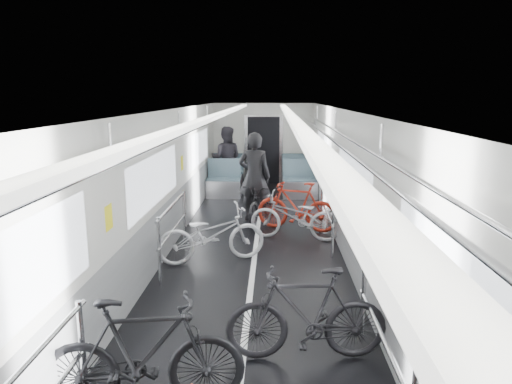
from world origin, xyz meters
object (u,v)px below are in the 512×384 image
(bike_right_near, at_px, (307,314))
(bike_right_far, at_px, (297,206))
(bike_aisle, at_px, (261,202))
(person_standing, at_px, (254,177))
(person_seated, at_px, (226,158))
(bike_right_mid, at_px, (295,217))
(bike_left_far, at_px, (211,234))
(bike_left_mid, at_px, (143,355))

(bike_right_near, relative_size, bike_right_far, 1.00)
(bike_aisle, height_order, person_standing, person_standing)
(bike_right_far, bearing_deg, person_seated, -137.82)
(bike_right_mid, bearing_deg, bike_right_near, 10.00)
(bike_left_far, xyz_separation_m, bike_right_far, (1.45, 1.80, 0.03))
(person_standing, height_order, person_seated, person_standing)
(person_standing, bearing_deg, bike_right_far, 147.49)
(bike_right_far, height_order, bike_aisle, bike_right_far)
(bike_left_mid, height_order, bike_left_far, bike_left_mid)
(bike_right_far, bearing_deg, person_standing, -113.36)
(bike_right_near, bearing_deg, bike_right_far, 174.60)
(bike_right_near, distance_m, bike_right_far, 4.52)
(bike_right_far, height_order, person_seated, person_seated)
(bike_right_mid, bearing_deg, person_seated, -148.16)
(person_standing, bearing_deg, bike_left_mid, 92.20)
(bike_aisle, height_order, person_seated, person_seated)
(bike_right_mid, bearing_deg, bike_left_mid, -6.47)
(person_standing, bearing_deg, bike_right_mid, 129.33)
(bike_right_mid, distance_m, bike_aisle, 1.42)
(bike_left_far, bearing_deg, person_seated, -15.81)
(bike_left_far, relative_size, bike_right_near, 1.07)
(bike_left_mid, relative_size, bike_right_mid, 1.02)
(bike_left_mid, distance_m, bike_right_mid, 4.97)
(bike_aisle, relative_size, person_standing, 0.82)
(bike_left_far, relative_size, bike_aisle, 1.12)
(bike_aisle, bearing_deg, bike_right_far, -27.53)
(bike_left_mid, xyz_separation_m, bike_right_near, (1.42, 0.83, -0.02))
(bike_aisle, distance_m, person_standing, 0.57)
(bike_left_mid, relative_size, bike_left_far, 0.98)
(bike_right_far, relative_size, person_standing, 0.87)
(bike_right_mid, relative_size, person_seated, 0.95)
(bike_left_far, xyz_separation_m, bike_right_mid, (1.39, 1.20, -0.02))
(bike_left_mid, relative_size, person_standing, 0.91)
(bike_right_mid, distance_m, person_standing, 1.66)
(bike_right_mid, bearing_deg, bike_right_far, -174.93)
(bike_aisle, bearing_deg, person_seated, 123.26)
(bike_aisle, bearing_deg, bike_left_far, -91.66)
(bike_aisle, bearing_deg, bike_right_mid, -47.45)
(bike_right_near, relative_size, person_seated, 0.92)
(bike_right_mid, height_order, bike_aisle, bike_right_mid)
(bike_right_near, relative_size, bike_aisle, 1.05)
(bike_aisle, xyz_separation_m, person_standing, (-0.15, 0.10, 0.53))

